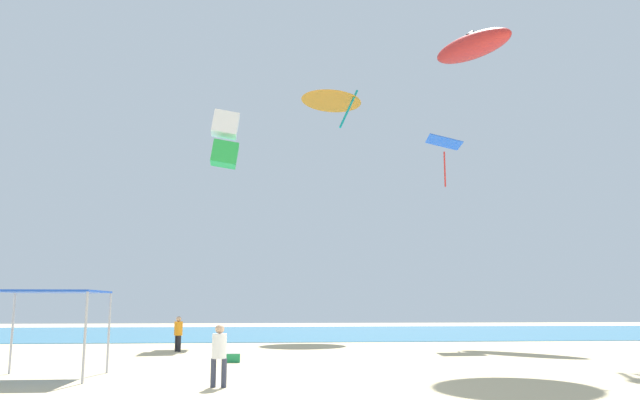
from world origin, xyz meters
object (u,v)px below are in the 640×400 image
(canopy_tent, at_px, (49,295))
(person_near_tent, at_px, (219,350))
(kite_diamond_blue, at_px, (444,145))
(kite_box_white, at_px, (225,140))
(person_leftmost, at_px, (178,331))
(kite_inflatable_red, at_px, (473,46))
(cooler_box, at_px, (232,358))
(kite_delta_orange, at_px, (332,96))

(canopy_tent, relative_size, person_near_tent, 1.88)
(kite_diamond_blue, distance_m, kite_box_white, 13.04)
(person_near_tent, distance_m, person_leftmost, 12.93)
(person_near_tent, relative_size, kite_diamond_blue, 0.55)
(kite_box_white, xyz_separation_m, kite_inflatable_red, (16.62, 2.86, 7.82))
(kite_box_white, bearing_deg, cooler_box, 2.61)
(canopy_tent, bearing_deg, kite_box_white, 77.63)
(kite_inflatable_red, bearing_deg, cooler_box, 100.14)
(canopy_tent, relative_size, person_leftmost, 1.91)
(person_leftmost, height_order, kite_box_white, kite_box_white)
(person_near_tent, bearing_deg, kite_delta_orange, -89.70)
(person_leftmost, bearing_deg, kite_box_white, 133.59)
(canopy_tent, distance_m, kite_diamond_blue, 24.37)
(kite_diamond_blue, xyz_separation_m, kite_box_white, (-12.82, 2.30, 0.62))
(kite_inflatable_red, bearing_deg, kite_delta_orange, 30.37)
(person_leftmost, xyz_separation_m, kite_delta_orange, (8.62, 14.43, 16.32))
(person_leftmost, height_order, kite_diamond_blue, kite_diamond_blue)
(kite_inflatable_red, bearing_deg, person_leftmost, 83.83)
(canopy_tent, xyz_separation_m, person_near_tent, (5.22, -2.45, -1.45))
(canopy_tent, height_order, cooler_box, canopy_tent)
(person_near_tent, xyz_separation_m, kite_delta_orange, (5.88, 27.07, 16.30))
(kite_delta_orange, bearing_deg, kite_diamond_blue, 177.03)
(kite_diamond_blue, bearing_deg, person_leftmost, 116.73)
(kite_box_white, bearing_deg, kite_inflatable_red, 96.43)
(kite_diamond_blue, relative_size, kite_delta_orange, 0.47)
(canopy_tent, distance_m, person_near_tent, 5.94)
(kite_diamond_blue, bearing_deg, kite_box_white, 86.61)
(kite_diamond_blue, bearing_deg, cooler_box, 139.83)
(person_leftmost, distance_m, kite_diamond_blue, 18.35)
(canopy_tent, relative_size, kite_box_white, 0.89)
(person_leftmost, height_order, cooler_box, person_leftmost)
(person_leftmost, distance_m, kite_delta_orange, 23.42)
(kite_diamond_blue, height_order, kite_inflatable_red, kite_inflatable_red)
(person_leftmost, height_order, kite_inflatable_red, kite_inflatable_red)
(person_leftmost, bearing_deg, kite_diamond_blue, 74.10)
(person_leftmost, height_order, kite_delta_orange, kite_delta_orange)
(person_leftmost, relative_size, cooler_box, 2.77)
(person_leftmost, xyz_separation_m, cooler_box, (2.75, -5.56, -0.75))
(kite_inflatable_red, bearing_deg, kite_box_white, 63.78)
(kite_diamond_blue, bearing_deg, kite_delta_orange, 37.91)
(kite_box_white, distance_m, kite_inflatable_red, 18.59)
(person_leftmost, bearing_deg, cooler_box, -9.54)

